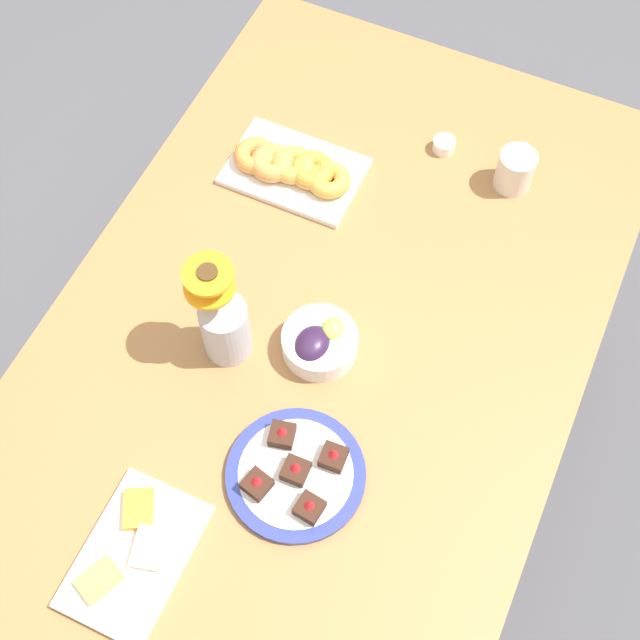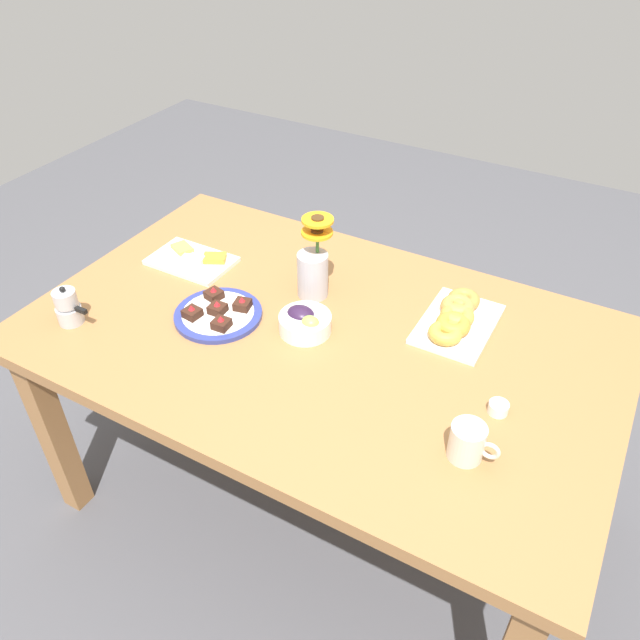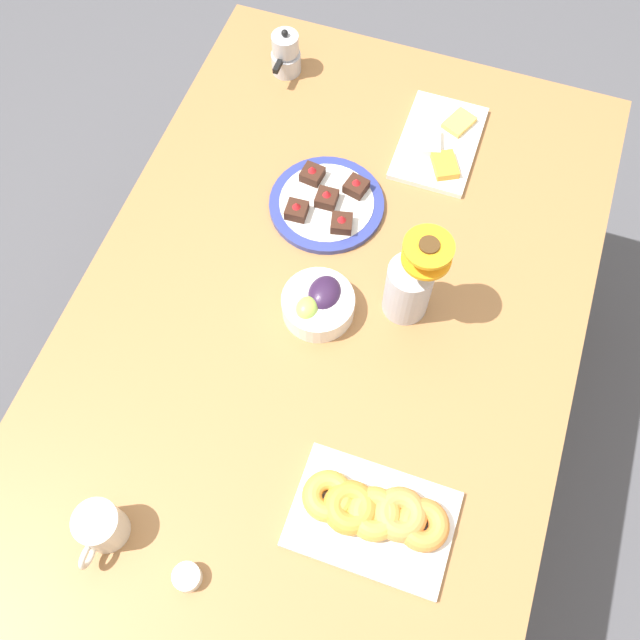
{
  "view_description": "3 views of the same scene",
  "coord_description": "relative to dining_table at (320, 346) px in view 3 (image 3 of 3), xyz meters",
  "views": [
    {
      "loc": [
        -0.73,
        -0.33,
        2.25
      ],
      "look_at": [
        0.0,
        0.0,
        0.78
      ],
      "focal_mm": 50.0,
      "sensor_mm": 36.0,
      "label": 1
    },
    {
      "loc": [
        0.65,
        -1.16,
        1.82
      ],
      "look_at": [
        0.0,
        0.0,
        0.78
      ],
      "focal_mm": 35.0,
      "sensor_mm": 36.0,
      "label": 2
    },
    {
      "loc": [
        0.57,
        0.2,
        2.01
      ],
      "look_at": [
        0.0,
        0.0,
        0.78
      ],
      "focal_mm": 40.0,
      "sensor_mm": 36.0,
      "label": 3
    }
  ],
  "objects": [
    {
      "name": "croissant_platter",
      "position": [
        0.31,
        0.21,
        0.11
      ],
      "size": [
        0.19,
        0.29,
        0.05
      ],
      "color": "white",
      "rests_on": "dining_table"
    },
    {
      "name": "coffee_mug",
      "position": [
        0.49,
        -0.22,
        0.13
      ],
      "size": [
        0.11,
        0.08,
        0.09
      ],
      "color": "beige",
      "rests_on": "dining_table"
    },
    {
      "name": "cheese_platter",
      "position": [
        -0.52,
        0.11,
        0.1
      ],
      "size": [
        0.26,
        0.17,
        0.03
      ],
      "color": "white",
      "rests_on": "dining_table"
    },
    {
      "name": "moka_pot",
      "position": [
        -0.63,
        -0.3,
        0.13
      ],
      "size": [
        0.11,
        0.07,
        0.12
      ],
      "color": "#B7B7BC",
      "rests_on": "dining_table"
    },
    {
      "name": "flower_vase",
      "position": [
        -0.1,
        0.15,
        0.17
      ],
      "size": [
        0.1,
        0.11,
        0.25
      ],
      "color": "#B2B2BC",
      "rests_on": "dining_table"
    },
    {
      "name": "dining_table",
      "position": [
        0.0,
        0.0,
        0.0
      ],
      "size": [
        1.6,
        1.0,
        0.74
      ],
      "color": "#9E6B3D",
      "rests_on": "ground_plane"
    },
    {
      "name": "ground_plane",
      "position": [
        0.0,
        0.0,
        -0.65
      ],
      "size": [
        6.0,
        6.0,
        0.0
      ],
      "primitive_type": "plane",
      "color": "#4C4C51"
    },
    {
      "name": "grape_bowl",
      "position": [
        -0.04,
        -0.02,
        0.12
      ],
      "size": [
        0.14,
        0.14,
        0.07
      ],
      "color": "white",
      "rests_on": "dining_table"
    },
    {
      "name": "jam_cup_honey",
      "position": [
        0.51,
        -0.06,
        0.1
      ],
      "size": [
        0.05,
        0.05,
        0.03
      ],
      "color": "white",
      "rests_on": "dining_table"
    },
    {
      "name": "dessert_plate",
      "position": [
        -0.28,
        -0.08,
        0.1
      ],
      "size": [
        0.25,
        0.25,
        0.05
      ],
      "color": "navy",
      "rests_on": "dining_table"
    }
  ]
}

